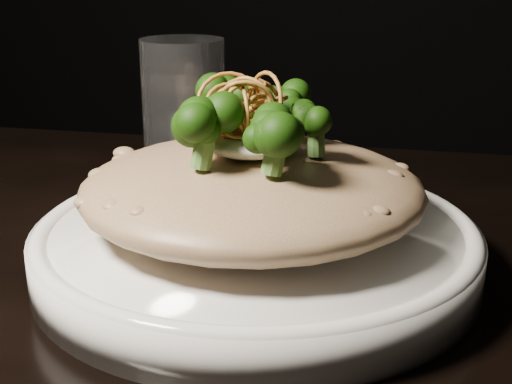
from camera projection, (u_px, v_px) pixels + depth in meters
plate at (256, 247)px, 0.48m from camera, size 0.30×0.30×0.03m
risotto at (252, 189)px, 0.47m from camera, size 0.23×0.23×0.05m
broccoli at (251, 117)px, 0.45m from camera, size 0.14×0.14×0.05m
cheese at (250, 142)px, 0.46m from camera, size 0.06×0.06×0.02m
shallots at (252, 99)px, 0.45m from camera, size 0.06×0.06×0.04m
drinking_glass at (184, 113)px, 0.65m from camera, size 0.09×0.09×0.13m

